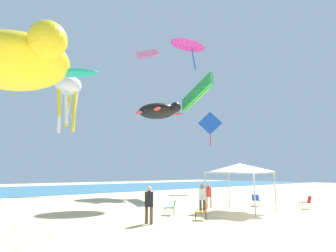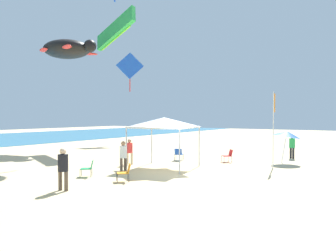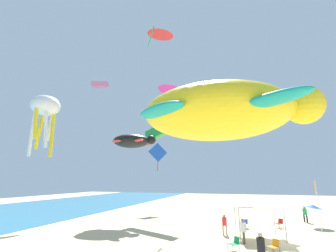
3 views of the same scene
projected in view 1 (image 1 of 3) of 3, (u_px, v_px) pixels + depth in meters
ground at (260, 219)px, 15.51m from camera, size 120.00×120.00×0.10m
ocean_strip at (40, 190)px, 40.94m from camera, size 120.00×24.22×0.02m
canopy_tent at (239, 168)px, 18.43m from camera, size 3.49×3.69×2.94m
folding_chair_facing_ocean at (203, 210)px, 14.88m from camera, size 0.81×0.81×0.82m
folding_chair_near_cooler at (256, 199)px, 21.06m from camera, size 0.77×0.70×0.82m
folding_chair_right_of_tent at (171, 206)px, 16.57m from camera, size 0.80×0.81×0.82m
folding_chair_left_of_tent at (307, 201)px, 19.43m from camera, size 0.80×0.81×0.82m
person_kite_handler at (202, 196)px, 17.52m from camera, size 0.44×0.40×1.67m
person_near_umbrella at (149, 202)px, 13.80m from camera, size 0.41×0.46×1.73m
person_far_stroller at (209, 194)px, 20.15m from camera, size 0.38×0.40×1.59m
kite_parafoil_green at (197, 93)px, 32.91m from camera, size 1.81×5.80×3.54m
kite_delta_magenta at (188, 42)px, 29.06m from camera, size 4.64×4.67×3.20m
kite_diamond_blue at (210, 124)px, 38.02m from camera, size 2.05×2.48×4.49m
kite_turtle_black at (158, 111)px, 32.64m from camera, size 5.05×5.60×1.78m
kite_octopus_white at (68, 88)px, 32.46m from camera, size 2.85×2.85×6.33m
kite_parafoil_pink at (148, 54)px, 44.74m from camera, size 3.51×1.62×2.23m
kite_turtle_yellow at (15, 63)px, 11.76m from camera, size 5.58×6.33×1.89m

